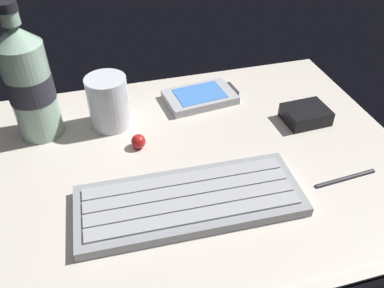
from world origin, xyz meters
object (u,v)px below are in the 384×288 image
Objects in this scene: handheld_device at (201,97)px; juice_cup at (109,104)px; charger_block at (306,115)px; stylus_pen at (346,177)px; water_bottle at (29,83)px; trackball_mouse at (138,141)px; keyboard at (190,200)px.

handheld_device is 1.57× the size of juice_cup.
juice_cup reaches higher than charger_block.
charger_block is (14.87, -10.49, 0.47)cm from handheld_device.
stylus_pen is (29.76, -21.55, -3.56)cm from juice_cup.
water_bottle is 9.45× the size of trackball_mouse.
juice_cup is 3.86× the size of trackball_mouse.
stylus_pen is (40.52, -22.33, -8.66)cm from water_bottle.
stylus_pen is at bearing -28.86° from water_bottle.
handheld_device is 18.20cm from charger_block.
juice_cup reaches higher than handheld_device.
keyboard is 24.75cm from handheld_device.
trackball_mouse is at bearing -64.77° from juice_cup.
charger_block is at bearing -13.69° from juice_cup.
keyboard is 1.41× the size of water_bottle.
juice_cup is at bearing -4.15° from water_bottle.
handheld_device is 1.91× the size of charger_block.
water_bottle is at bearing 147.03° from stylus_pen.
trackball_mouse is 30.19cm from stylus_pen.
juice_cup reaches higher than stylus_pen.
keyboard is 26.51cm from charger_block.
water_bottle is 2.97× the size of charger_block.
trackball_mouse reaches higher than handheld_device.
water_bottle is at bearing -175.36° from handheld_device.
keyboard is at bearing -69.26° from juice_cup.
keyboard is 14.04cm from trackball_mouse.
keyboard is at bearing -48.86° from water_bottle.
keyboard is 2.19× the size of handheld_device.
trackball_mouse is at bearing -29.01° from water_bottle.
water_bottle is at bearing 131.14° from keyboard.
keyboard reaches higher than handheld_device.
stylus_pen is at bearing -94.67° from charger_block.
keyboard is at bearing -151.07° from charger_block.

